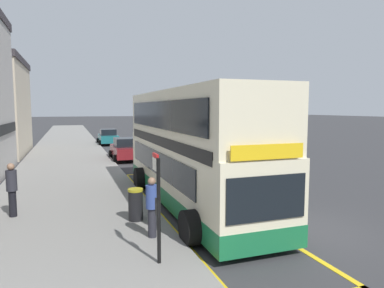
% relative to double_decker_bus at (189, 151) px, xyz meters
% --- Properties ---
extents(ground_plane, '(260.00, 260.00, 0.00)m').
position_rel_double_decker_bus_xyz_m(ground_plane, '(2.46, 27.95, -2.06)').
color(ground_plane, '#333335').
extents(pavement_near, '(6.00, 76.00, 0.14)m').
position_rel_double_decker_bus_xyz_m(pavement_near, '(-4.54, 27.95, -1.99)').
color(pavement_near, gray).
rests_on(pavement_near, ground).
extents(double_decker_bus, '(3.18, 11.25, 4.40)m').
position_rel_double_decker_bus_xyz_m(double_decker_bus, '(0.00, 0.00, 0.00)').
color(double_decker_bus, beige).
rests_on(double_decker_bus, ground).
extents(bus_bay_markings, '(2.94, 14.17, 0.01)m').
position_rel_double_decker_bus_xyz_m(bus_bay_markings, '(-0.08, -0.35, -2.06)').
color(bus_bay_markings, gold).
rests_on(bus_bay_markings, ground).
extents(bus_stop_sign, '(0.09, 0.51, 2.55)m').
position_rel_double_decker_bus_xyz_m(bus_stop_sign, '(-2.51, -4.96, -0.41)').
color(bus_stop_sign, black).
rests_on(bus_stop_sign, pavement_near).
extents(parked_car_white_far, '(2.09, 4.20, 1.62)m').
position_rel_double_decker_bus_xyz_m(parked_car_white_far, '(5.33, 20.80, -1.27)').
color(parked_car_white_far, silver).
rests_on(parked_car_white_far, ground).
extents(parked_car_teal_distant, '(2.09, 4.20, 1.62)m').
position_rel_double_decker_bus_xyz_m(parked_car_teal_distant, '(-0.61, 23.86, -1.27)').
color(parked_car_teal_distant, '#196066').
rests_on(parked_car_teal_distant, ground).
extents(parked_car_maroon_behind, '(2.09, 4.20, 1.62)m').
position_rel_double_decker_bus_xyz_m(parked_car_maroon_behind, '(-0.58, 12.41, -1.27)').
color(parked_car_maroon_behind, maroon).
rests_on(parked_car_maroon_behind, ground).
extents(pedestrian_waiting_near_sign, '(0.34, 0.34, 1.80)m').
position_rel_double_decker_bus_xyz_m(pedestrian_waiting_near_sign, '(-6.25, -0.01, -0.94)').
color(pedestrian_waiting_near_sign, black).
rests_on(pedestrian_waiting_near_sign, pavement_near).
extents(pedestrian_further_back, '(0.34, 0.34, 1.70)m').
position_rel_double_decker_bus_xyz_m(pedestrian_further_back, '(-2.29, -3.39, -1.00)').
color(pedestrian_further_back, '#26262D').
rests_on(pedestrian_further_back, pavement_near).
extents(litter_bin, '(0.49, 0.49, 1.04)m').
position_rel_double_decker_bus_xyz_m(litter_bin, '(-2.46, -1.78, -1.40)').
color(litter_bin, black).
rests_on(litter_bin, pavement_near).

